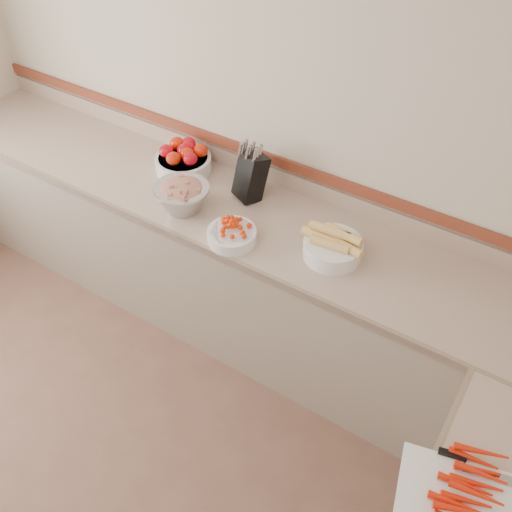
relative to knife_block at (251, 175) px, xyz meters
The scene contains 8 objects.
back_wall 0.32m from the knife_block, 94.89° to the left, with size 4.00×4.00×0.00m, color beige.
counter_back 0.60m from the knife_block, 95.96° to the right, with size 4.00×0.65×1.08m.
knife_block is the anchor object (origin of this frame).
tomato_bowl 0.46m from the knife_block, behind, with size 0.32×0.32×0.16m.
cherry_tomato_bowl 0.38m from the knife_block, 71.42° to the right, with size 0.24×0.24×0.12m.
corn_bowl 0.61m from the knife_block, 17.41° to the right, with size 0.31×0.28×0.17m.
rhubarb_bowl 0.37m from the knife_block, 130.41° to the right, with size 0.29×0.29×0.17m.
cutting_board 1.81m from the knife_block, 34.18° to the right, with size 0.50×0.44×0.06m.
Camera 1 is at (1.36, -0.23, 2.77)m, focal length 40.00 mm.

